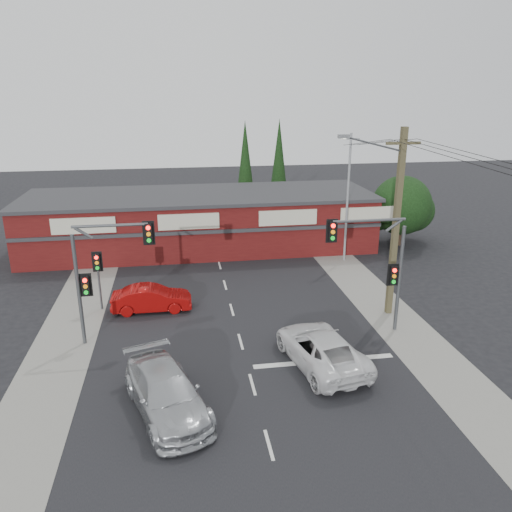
{
  "coord_description": "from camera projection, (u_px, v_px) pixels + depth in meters",
  "views": [
    {
      "loc": [
        -2.72,
        -20.72,
        11.68
      ],
      "look_at": [
        1.1,
        3.0,
        3.69
      ],
      "focal_mm": 35.0,
      "sensor_mm": 36.0,
      "label": 1
    }
  ],
  "objects": [
    {
      "name": "pedestal_signal",
      "position": [
        98.0,
        269.0,
        27.29
      ],
      "size": [
        0.55,
        0.27,
        3.38
      ],
      "color": "#47494C",
      "rests_on": "ground"
    },
    {
      "name": "steel_pole",
      "position": [
        348.0,
        196.0,
        34.62
      ],
      "size": [
        1.2,
        0.16,
        9.0
      ],
      "color": "gray",
      "rests_on": "ground"
    },
    {
      "name": "road_strip",
      "position": [
        231.0,
        308.0,
        28.19
      ],
      "size": [
        14.0,
        70.0,
        0.01
      ],
      "primitive_type": "cube",
      "color": "black",
      "rests_on": "ground"
    },
    {
      "name": "conifer_far",
      "position": [
        279.0,
        159.0,
        47.19
      ],
      "size": [
        1.8,
        1.8,
        9.25
      ],
      "color": "#2D2116",
      "rests_on": "ground"
    },
    {
      "name": "stop_line",
      "position": [
        324.0,
        361.0,
        22.62
      ],
      "size": [
        6.5,
        0.35,
        0.01
      ],
      "primitive_type": "cube",
      "color": "silver",
      "rests_on": "ground"
    },
    {
      "name": "conifer_near",
      "position": [
        245.0,
        163.0,
        44.79
      ],
      "size": [
        1.8,
        1.8,
        9.25
      ],
      "color": "#2D2116",
      "rests_on": "ground"
    },
    {
      "name": "red_sedan",
      "position": [
        152.0,
        299.0,
        27.65
      ],
      "size": [
        4.36,
        1.55,
        1.43
      ],
      "primitive_type": "imported",
      "rotation": [
        0.0,
        0.0,
        1.56
      ],
      "color": "#940A09",
      "rests_on": "ground"
    },
    {
      "name": "silver_suv",
      "position": [
        166.0,
        393.0,
        18.86
      ],
      "size": [
        3.91,
        6.07,
        1.64
      ],
      "primitive_type": "imported",
      "rotation": [
        0.0,
        0.0,
        0.31
      ],
      "color": "#ACAFB2",
      "rests_on": "ground"
    },
    {
      "name": "utility_pole",
      "position": [
        394.0,
        218.0,
        25.86
      ],
      "size": [
        4.38,
        0.59,
        10.0
      ],
      "color": "brown",
      "rests_on": "ground"
    },
    {
      "name": "lane_dashes",
      "position": [
        228.0,
        297.0,
        29.7
      ],
      "size": [
        0.12,
        50.83,
        0.01
      ],
      "color": "silver",
      "rests_on": "ground"
    },
    {
      "name": "traffic_mast_left",
      "position": [
        100.0,
        266.0,
        23.17
      ],
      "size": [
        3.77,
        0.27,
        5.97
      ],
      "color": "#47494C",
      "rests_on": "ground"
    },
    {
      "name": "ground",
      "position": [
        243.0,
        351.0,
        23.51
      ],
      "size": [
        120.0,
        120.0,
        0.0
      ],
      "primitive_type": "plane",
      "color": "black",
      "rests_on": "ground"
    },
    {
      "name": "shop_building",
      "position": [
        201.0,
        220.0,
        38.6
      ],
      "size": [
        27.3,
        8.4,
        4.22
      ],
      "color": "#460E0E",
      "rests_on": "ground"
    },
    {
      "name": "traffic_mast_right",
      "position": [
        379.0,
        258.0,
        24.24
      ],
      "size": [
        3.96,
        0.27,
        5.97
      ],
      "color": "#47494C",
      "rests_on": "ground"
    },
    {
      "name": "verge_right",
      "position": [
        374.0,
        298.0,
        29.47
      ],
      "size": [
        3.0,
        70.0,
        0.02
      ],
      "primitive_type": "cube",
      "color": "gray",
      "rests_on": "ground"
    },
    {
      "name": "tree_cluster",
      "position": [
        401.0,
        208.0,
        39.27
      ],
      "size": [
        5.9,
        5.1,
        5.5
      ],
      "color": "#2D2116",
      "rests_on": "ground"
    },
    {
      "name": "white_suv",
      "position": [
        321.0,
        348.0,
        22.17
      ],
      "size": [
        3.6,
        6.06,
        1.58
      ],
      "primitive_type": "imported",
      "rotation": [
        0.0,
        0.0,
        3.32
      ],
      "color": "silver",
      "rests_on": "ground"
    },
    {
      "name": "power_lines",
      "position": [
        463.0,
        161.0,
        19.62
      ],
      "size": [
        2.01,
        29.0,
        1.22
      ],
      "color": "black",
      "rests_on": "ground"
    },
    {
      "name": "verge_left",
      "position": [
        75.0,
        318.0,
        26.91
      ],
      "size": [
        3.0,
        70.0,
        0.02
      ],
      "primitive_type": "cube",
      "color": "gray",
      "rests_on": "ground"
    }
  ]
}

